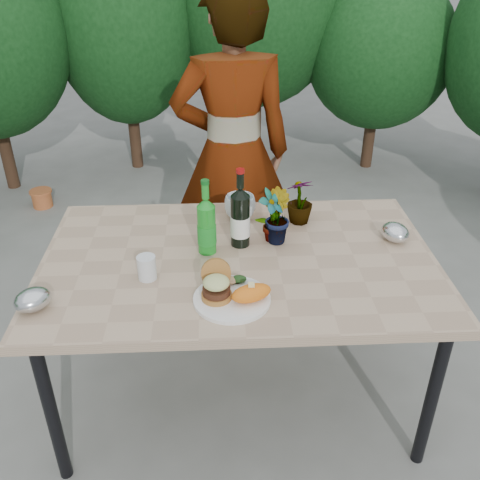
{
  "coord_description": "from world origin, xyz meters",
  "views": [
    {
      "loc": [
        -0.09,
        -1.83,
        1.92
      ],
      "look_at": [
        0.0,
        -0.08,
        0.88
      ],
      "focal_mm": 40.0,
      "sensor_mm": 36.0,
      "label": 1
    }
  ],
  "objects_px": {
    "patio_table": "(239,269)",
    "dinner_plate": "(232,299)",
    "wine_bottle": "(240,218)",
    "person": "(232,154)"
  },
  "relations": [
    {
      "from": "person",
      "to": "dinner_plate",
      "type": "bearing_deg",
      "value": 83.07
    },
    {
      "from": "person",
      "to": "patio_table",
      "type": "bearing_deg",
      "value": 85.0
    },
    {
      "from": "patio_table",
      "to": "dinner_plate",
      "type": "bearing_deg",
      "value": -97.8
    },
    {
      "from": "patio_table",
      "to": "dinner_plate",
      "type": "height_order",
      "value": "dinner_plate"
    },
    {
      "from": "wine_bottle",
      "to": "patio_table",
      "type": "bearing_deg",
      "value": -109.37
    },
    {
      "from": "patio_table",
      "to": "wine_bottle",
      "type": "bearing_deg",
      "value": 84.45
    },
    {
      "from": "dinner_plate",
      "to": "wine_bottle",
      "type": "relative_size",
      "value": 0.82
    },
    {
      "from": "dinner_plate",
      "to": "wine_bottle",
      "type": "xyz_separation_m",
      "value": [
        0.05,
        0.39,
        0.12
      ]
    },
    {
      "from": "patio_table",
      "to": "wine_bottle",
      "type": "xyz_separation_m",
      "value": [
        0.01,
        0.11,
        0.18
      ]
    },
    {
      "from": "wine_bottle",
      "to": "person",
      "type": "relative_size",
      "value": 0.2
    }
  ]
}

